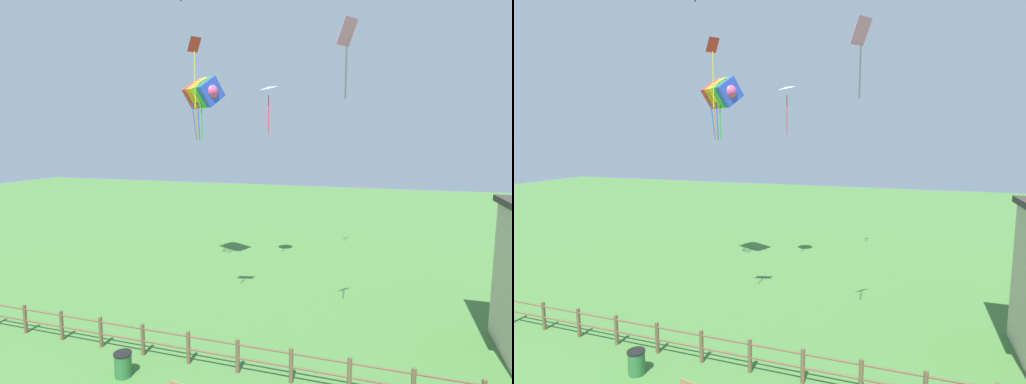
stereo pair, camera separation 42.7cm
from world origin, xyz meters
TOP-DOWN VIEW (x-y plane):
  - wooden_fence at (-0.00, 6.07)m, footprint 21.79×0.14m
  - trash_bin at (-3.48, 4.75)m, footprint 0.59×0.59m
  - kite_rainbow_parafoil at (-5.29, 15.07)m, footprint 2.72×2.52m
  - kite_white_delta at (-1.81, 15.98)m, footprint 1.42×1.42m
  - kite_pink_diamond at (3.03, 8.43)m, footprint 0.68×0.75m
  - kite_red_diamond at (-5.14, 13.75)m, footprint 0.73×0.76m

SIDE VIEW (x-z plane):
  - trash_bin at x=-3.48m, z-range 0.00..0.81m
  - wooden_fence at x=0.00m, z-range 0.07..1.23m
  - kite_rainbow_parafoil at x=-5.29m, z-range 8.50..11.93m
  - kite_white_delta at x=-1.81m, z-range 9.03..11.75m
  - kite_pink_diamond at x=3.03m, z-range 9.54..12.11m
  - kite_red_diamond at x=-5.14m, z-range 10.00..13.50m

